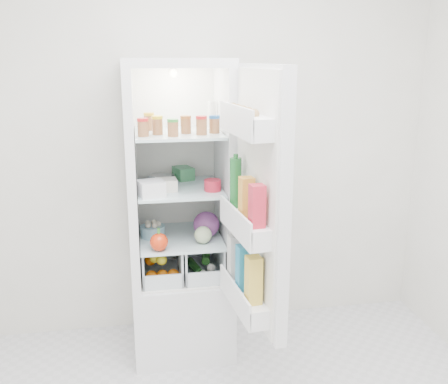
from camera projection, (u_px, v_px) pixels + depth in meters
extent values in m
cube|color=silver|center=(205.00, 138.00, 3.23)|extent=(3.00, 0.02, 2.60)
cube|color=white|center=(182.00, 308.00, 3.20)|extent=(0.60, 0.60, 0.50)
cube|color=white|center=(176.00, 63.00, 2.80)|extent=(0.60, 0.60, 0.05)
cube|color=white|center=(175.00, 166.00, 3.23)|extent=(0.60, 0.05, 1.25)
cube|color=white|center=(132.00, 177.00, 2.92)|extent=(0.05, 0.60, 1.25)
cube|color=white|center=(224.00, 173.00, 3.02)|extent=(0.05, 0.60, 1.25)
cube|color=white|center=(175.00, 167.00, 3.20)|extent=(0.50, 0.01, 1.25)
sphere|color=white|center=(173.00, 73.00, 3.02)|extent=(0.05, 0.05, 0.05)
cube|color=silver|center=(181.00, 237.00, 3.05)|extent=(0.49, 0.53, 0.01)
cube|color=silver|center=(179.00, 188.00, 2.97)|extent=(0.49, 0.53, 0.02)
cube|color=silver|center=(178.00, 133.00, 2.88)|extent=(0.49, 0.53, 0.02)
cylinder|color=#B21919|center=(143.00, 129.00, 2.70)|extent=(0.06, 0.06, 0.08)
cylinder|color=gold|center=(157.00, 127.00, 2.77)|extent=(0.06, 0.06, 0.08)
cylinder|color=#267226|center=(173.00, 129.00, 2.70)|extent=(0.06, 0.06, 0.08)
cylinder|color=brown|center=(186.00, 126.00, 2.81)|extent=(0.06, 0.06, 0.08)
cylinder|color=#B21919|center=(202.00, 127.00, 2.76)|extent=(0.06, 0.06, 0.08)
cylinder|color=#194C8C|center=(214.00, 126.00, 2.82)|extent=(0.06, 0.06, 0.08)
cylinder|color=#BF8C19|center=(149.00, 123.00, 2.93)|extent=(0.06, 0.06, 0.08)
cylinder|color=silver|center=(212.00, 115.00, 3.00)|extent=(0.06, 0.06, 0.16)
cube|color=white|center=(151.00, 189.00, 2.76)|extent=(0.16, 0.16, 0.09)
cube|color=white|center=(166.00, 185.00, 2.88)|extent=(0.12, 0.12, 0.07)
cylinder|color=red|center=(213.00, 185.00, 2.87)|extent=(0.12, 0.12, 0.07)
cube|color=#B4B4B8|center=(161.00, 178.00, 3.12)|extent=(0.17, 0.15, 0.04)
cube|color=#42915A|center=(183.00, 173.00, 3.15)|extent=(0.14, 0.16, 0.08)
sphere|color=#531C53|center=(206.00, 224.00, 3.01)|extent=(0.16, 0.16, 0.16)
sphere|color=red|center=(159.00, 242.00, 2.81)|extent=(0.10, 0.10, 0.10)
cylinder|color=#7DAABA|center=(153.00, 231.00, 3.03)|extent=(0.19, 0.19, 0.07)
sphere|color=#AFC090|center=(203.00, 235.00, 2.92)|extent=(0.10, 0.10, 0.10)
sphere|color=orange|center=(151.00, 276.00, 2.95)|extent=(0.07, 0.07, 0.07)
sphere|color=orange|center=(162.00, 276.00, 2.96)|extent=(0.07, 0.07, 0.07)
sphere|color=orange|center=(173.00, 275.00, 2.97)|extent=(0.07, 0.07, 0.07)
sphere|color=orange|center=(150.00, 260.00, 3.05)|extent=(0.07, 0.07, 0.07)
sphere|color=orange|center=(161.00, 259.00, 3.06)|extent=(0.07, 0.07, 0.07)
sphere|color=yellow|center=(155.00, 258.00, 2.99)|extent=(0.06, 0.06, 0.06)
sphere|color=yellow|center=(165.00, 251.00, 3.10)|extent=(0.06, 0.06, 0.06)
sphere|color=yellow|center=(162.00, 260.00, 2.96)|extent=(0.06, 0.06, 0.06)
cylinder|color=#1E521B|center=(194.00, 267.00, 3.11)|extent=(0.09, 0.21, 0.05)
cylinder|color=#1E521B|center=(206.00, 255.00, 3.16)|extent=(0.08, 0.21, 0.05)
sphere|color=white|center=(203.00, 274.00, 3.01)|extent=(0.05, 0.05, 0.05)
sphere|color=white|center=(211.00, 268.00, 3.02)|extent=(0.05, 0.05, 0.05)
cube|color=white|center=(262.00, 199.00, 2.46)|extent=(0.12, 0.60, 1.30)
cube|color=white|center=(255.00, 200.00, 2.45)|extent=(0.07, 0.56, 1.26)
cube|color=white|center=(247.00, 124.00, 2.34)|extent=(0.16, 0.51, 0.10)
cube|color=white|center=(245.00, 225.00, 2.47)|extent=(0.16, 0.51, 0.10)
cube|color=white|center=(245.00, 298.00, 2.58)|extent=(0.16, 0.51, 0.10)
sphere|color=olive|center=(254.00, 114.00, 2.21)|extent=(0.05, 0.05, 0.05)
sphere|color=olive|center=(248.00, 112.00, 2.29)|extent=(0.05, 0.05, 0.05)
sphere|color=olive|center=(243.00, 110.00, 2.36)|extent=(0.05, 0.05, 0.05)
sphere|color=olive|center=(238.00, 109.00, 2.44)|extent=(0.05, 0.05, 0.05)
sphere|color=olive|center=(233.00, 107.00, 2.51)|extent=(0.05, 0.05, 0.05)
cylinder|color=#1B5F28|center=(236.00, 183.00, 2.56)|extent=(0.06, 0.06, 0.26)
cube|color=#F4A136|center=(247.00, 197.00, 2.41)|extent=(0.07, 0.07, 0.20)
cube|color=red|center=(257.00, 206.00, 2.27)|extent=(0.07, 0.07, 0.20)
cube|color=silver|center=(235.00, 257.00, 2.67)|extent=(0.08, 0.08, 0.24)
cube|color=#2691BE|center=(244.00, 268.00, 2.53)|extent=(0.08, 0.08, 0.24)
cube|color=yellow|center=(254.00, 280.00, 2.39)|extent=(0.08, 0.08, 0.24)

